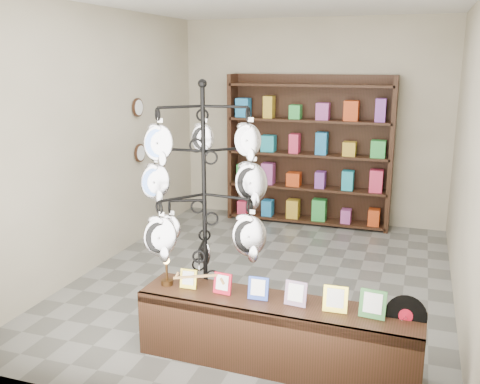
% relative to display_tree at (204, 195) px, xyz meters
% --- Properties ---
extents(ground, '(5.00, 5.00, 0.00)m').
position_rel_display_tree_xyz_m(ground, '(0.14, 1.39, -1.30)').
color(ground, slate).
rests_on(ground, ground).
extents(room_envelope, '(5.00, 5.00, 5.00)m').
position_rel_display_tree_xyz_m(room_envelope, '(0.14, 1.39, 0.55)').
color(room_envelope, '#BBB297').
rests_on(room_envelope, ground).
extents(display_tree, '(1.24, 1.24, 2.26)m').
position_rel_display_tree_xyz_m(display_tree, '(0.00, 0.00, 0.00)').
color(display_tree, black).
rests_on(display_tree, ground).
extents(front_shelf, '(2.26, 0.53, 0.79)m').
position_rel_display_tree_xyz_m(front_shelf, '(0.71, -0.26, -1.02)').
color(front_shelf, black).
rests_on(front_shelf, ground).
extents(back_shelving, '(2.42, 0.36, 2.20)m').
position_rel_display_tree_xyz_m(back_shelving, '(0.14, 3.69, -0.27)').
color(back_shelving, black).
rests_on(back_shelving, ground).
extents(wall_clocks, '(0.03, 0.24, 0.84)m').
position_rel_display_tree_xyz_m(wall_clocks, '(-1.83, 2.19, 0.20)').
color(wall_clocks, black).
rests_on(wall_clocks, ground).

